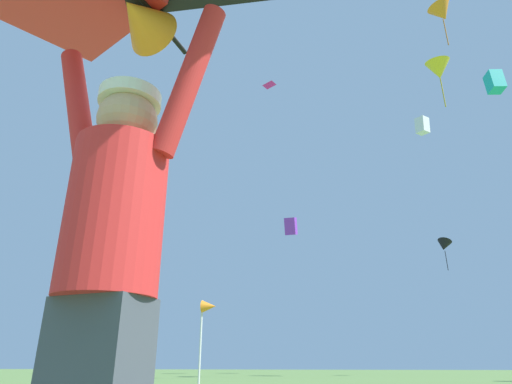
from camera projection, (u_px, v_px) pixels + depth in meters
name	position (u px, v px, depth m)	size (l,w,h in m)	color
kite_flyer_person	(109.00, 263.00, 1.46)	(0.81, 0.40, 1.92)	#424751
distant_kite_yellow_low_left	(439.00, 70.00, 24.33)	(1.59, 1.70, 3.13)	yellow
distant_kite_purple_mid_left	(291.00, 226.00, 32.28)	(0.91, 1.22, 1.47)	purple
distant_kite_white_overhead_distant	(422.00, 126.00, 33.74)	(1.17, 1.22, 1.35)	white
distant_kite_magenta_high_left	(269.00, 85.00, 33.75)	(1.14, 1.15, 0.30)	#DB2393
distant_kite_teal_low_right	(495.00, 82.00, 26.41)	(0.99, 1.03, 1.37)	#19B2AD
distant_kite_black_high_right	(444.00, 246.00, 26.73)	(1.32, 1.31, 2.06)	black
distant_kite_orange_mid_right	(442.00, 13.00, 22.35)	(1.55, 1.40, 2.73)	orange
marker_flag	(208.00, 313.00, 8.46)	(0.30, 0.24, 1.80)	silver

